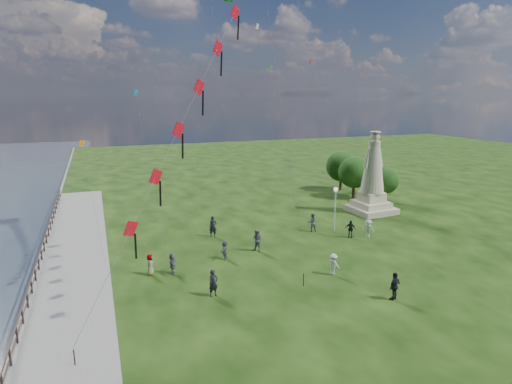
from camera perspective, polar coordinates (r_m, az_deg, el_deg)
name	(u,v)px	position (r m, az deg, el deg)	size (l,w,h in m)	color
waterfront	(52,287)	(32.34, -25.53, -11.31)	(200.00, 200.00, 1.51)	#2F3B46
statue	(372,182)	(47.41, 15.25, 1.24)	(4.59, 4.59, 8.72)	beige
lamppost	(335,200)	(39.89, 10.53, -1.04)	(0.39, 0.39, 4.22)	silver
tree_row	(355,171)	(55.09, 13.04, 2.70)	(5.71, 10.90, 5.23)	#382314
person_0	(213,283)	(27.68, -5.70, -11.99)	(0.65, 0.42, 1.77)	black
person_1	(257,241)	(34.86, 0.16, -6.51)	(0.89, 0.55, 1.83)	#595960
person_2	(333,264)	(31.16, 10.29, -9.44)	(0.99, 0.51, 1.54)	silver
person_3	(395,286)	(28.45, 18.00, -11.84)	(1.06, 0.54, 1.81)	black
person_5	(173,263)	(31.41, -11.06, -9.29)	(1.43, 0.62, 1.54)	#595960
person_6	(213,226)	(38.59, -5.76, -4.60)	(0.69, 0.45, 1.89)	black
person_7	(312,222)	(40.16, 7.49, -4.03)	(0.86, 0.53, 1.77)	#595960
person_8	(368,229)	(39.51, 14.75, -4.74)	(1.06, 0.55, 1.64)	silver
person_9	(350,229)	(39.14, 12.47, -4.82)	(0.94, 0.48, 1.60)	black
person_10	(150,265)	(31.52, -13.95, -9.37)	(0.75, 0.46, 1.53)	#595960
person_11	(225,250)	(33.48, -4.22, -7.70)	(1.38, 0.60, 1.49)	#595960
red_kite_train	(187,115)	(25.78, -9.13, 10.12)	(11.49, 9.35, 18.27)	black
small_kites	(239,82)	(45.82, -2.33, 14.49)	(28.17, 18.72, 23.47)	teal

